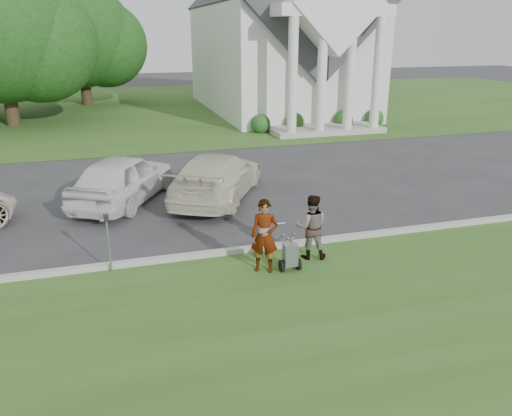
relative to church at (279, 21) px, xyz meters
name	(u,v)px	position (x,y,z in m)	size (l,w,h in m)	color
ground	(231,264)	(-9.00, -23.11, -5.94)	(120.00, 120.00, 0.00)	#333335
grass_strip	(269,331)	(-9.00, -26.11, -5.93)	(80.00, 7.00, 0.01)	#30531C
church_lawn	(144,108)	(-9.00, 3.89, -5.93)	(80.00, 30.00, 0.01)	#30531C
curb	(226,252)	(-9.00, -22.56, -5.86)	(80.00, 0.18, 0.15)	#9E9E93
church	(279,21)	(0.00, 0.00, 0.00)	(9.19, 19.00, 24.10)	white
tree_back	(80,39)	(-13.01, 6.87, -1.21)	(9.61, 7.60, 8.89)	#332316
striping_cart	(290,255)	(-7.76, -23.83, -5.55)	(0.49, 0.96, 0.90)	black
person_left	(265,237)	(-8.34, -23.69, -5.07)	(0.63, 0.42, 1.74)	#999999
person_right	(311,227)	(-7.04, -23.31, -5.13)	(0.79, 0.61, 1.62)	#999999
parking_meter_near	(108,235)	(-11.78, -22.77, -5.00)	(0.11, 0.10, 1.48)	gray
car_b	(123,178)	(-11.25, -17.62, -5.13)	(1.91, 4.74, 1.61)	silver
car_c	(217,176)	(-8.25, -18.07, -5.18)	(2.13, 5.24, 1.52)	beige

